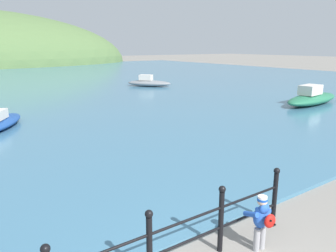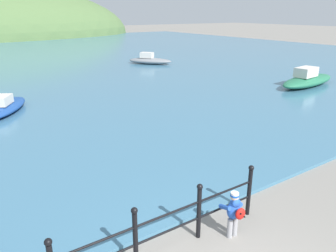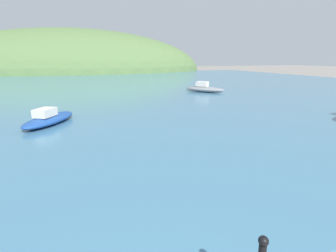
# 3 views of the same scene
# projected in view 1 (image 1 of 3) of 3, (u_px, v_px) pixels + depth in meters

# --- Properties ---
(iron_railing) EXTENTS (4.38, 0.12, 1.21)m
(iron_railing) POSITION_uv_depth(u_px,v_px,m) (188.00, 230.00, 5.11)
(iron_railing) COLOR black
(iron_railing) RESTS_ON ground
(child_in_coat) EXTENTS (0.40, 0.54, 1.00)m
(child_in_coat) POSITION_uv_depth(u_px,v_px,m) (262.00, 218.00, 5.54)
(child_in_coat) COLOR #99999E
(child_in_coat) RESTS_ON ground
(boat_blue_hull) EXTENTS (5.24, 2.16, 1.15)m
(boat_blue_hull) POSITION_uv_depth(u_px,v_px,m) (312.00, 98.00, 19.07)
(boat_blue_hull) COLOR #287551
(boat_blue_hull) RESTS_ON water
(boat_far_left) EXTENTS (3.42, 3.69, 0.95)m
(boat_far_left) POSITION_uv_depth(u_px,v_px,m) (149.00, 83.00, 27.47)
(boat_far_left) COLOR gray
(boat_far_left) RESTS_ON water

